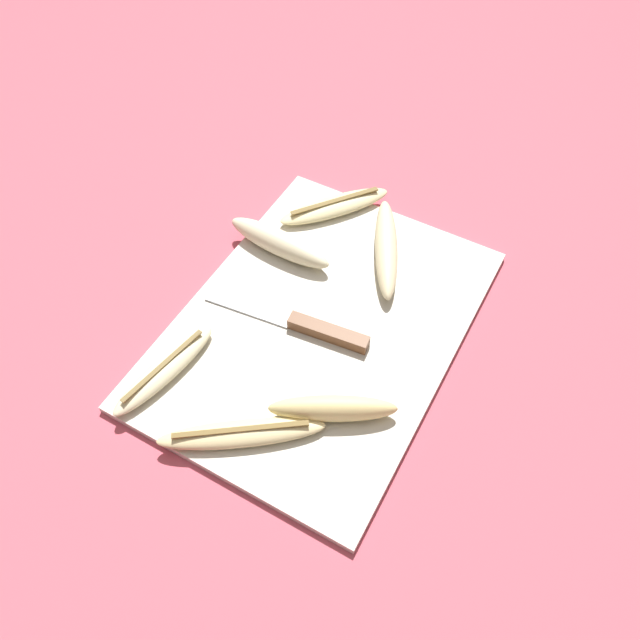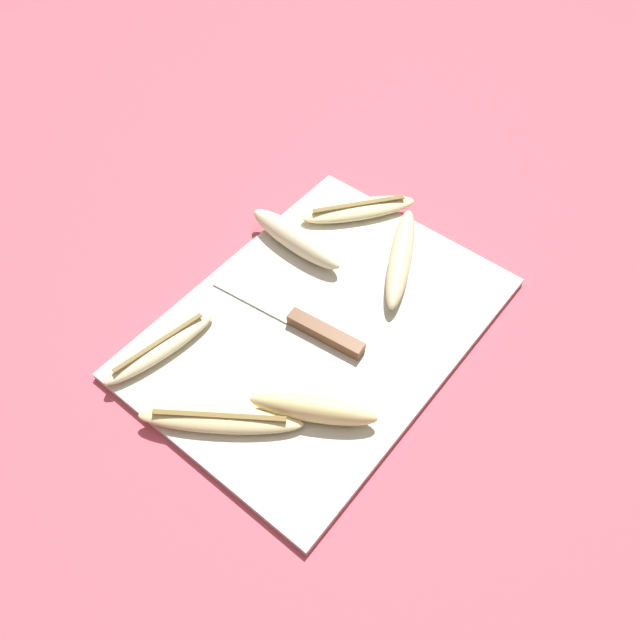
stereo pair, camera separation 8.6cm
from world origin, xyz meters
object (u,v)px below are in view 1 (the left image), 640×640
Objects in this scene: knife at (314,328)px; banana_pale_long at (164,370)px; banana_golden_short at (333,408)px; banana_ripe_center at (239,432)px; banana_soft_right at (335,206)px; banana_cream_curved at (386,248)px; banana_bright_far at (279,242)px.

banana_pale_long is (-0.16, 0.14, 0.00)m from knife.
banana_golden_short reaches higher than banana_ripe_center.
banana_cream_curved is at bearing -112.77° from banana_soft_right.
banana_ripe_center is (-0.36, 0.03, -0.01)m from banana_cream_curved.
knife is 0.16m from banana_bright_far.
banana_bright_far reaches higher than banana_pale_long.
banana_cream_curved is 0.16m from banana_bright_far.
knife is 1.42× the size of banana_soft_right.
banana_bright_far is at bearing 44.62° from banana_golden_short.
banana_bright_far is (-0.07, 0.14, 0.00)m from banana_cream_curved.
banana_ripe_center is (-0.03, -0.13, -0.00)m from banana_pale_long.
banana_bright_far reaches higher than banana_golden_short.
banana_pale_long is at bearing 176.26° from banana_bright_far.
banana_pale_long is 0.92× the size of banana_ripe_center.
banana_golden_short reaches higher than banana_soft_right.
banana_cream_curved is (0.28, 0.06, -0.00)m from banana_golden_short.
knife is 0.24m from banana_soft_right.
banana_cream_curved is at bearing -4.51° from banana_ripe_center.
banana_golden_short is at bearing -135.38° from banana_bright_far.
banana_pale_long is at bearing 132.34° from knife.
banana_soft_right is (0.38, -0.05, -0.00)m from banana_pale_long.
banana_golden_short is 0.90× the size of banana_pale_long.
banana_golden_short is 0.37m from banana_soft_right.
knife is 0.21m from banana_pale_long.
banana_soft_right is 0.41m from banana_ripe_center.
banana_soft_right reaches higher than knife.
banana_cream_curved is 1.11× the size of banana_soft_right.
banana_cream_curved is (0.17, -0.03, 0.01)m from knife.
banana_cream_curved reaches higher than banana_pale_long.
banana_pale_long is 0.14m from banana_ripe_center.
banana_golden_short is at bearing -152.07° from banana_soft_right.
banana_pale_long is (-0.05, 0.22, -0.01)m from banana_golden_short.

